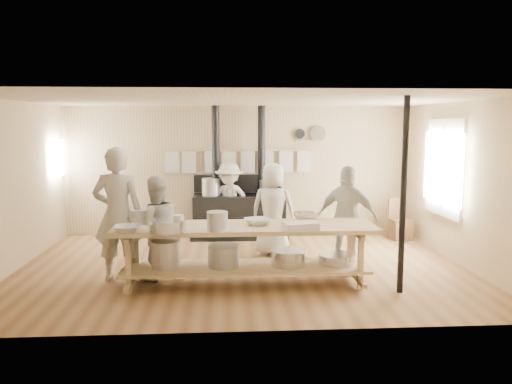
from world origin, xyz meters
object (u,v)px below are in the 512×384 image
(cook_left, at_px, (155,228))
(chair, at_px, (400,227))
(cook_right, at_px, (348,218))
(cook_far_left, at_px, (118,214))
(cook_center, at_px, (273,209))
(roasting_pan, at_px, (300,226))
(stove, at_px, (239,211))
(prep_table, at_px, (245,249))
(cook_by_window, at_px, (229,201))

(cook_left, relative_size, chair, 1.90)
(cook_left, distance_m, cook_right, 2.92)
(cook_far_left, bearing_deg, cook_left, -176.60)
(chair, bearing_deg, cook_center, -164.99)
(roasting_pan, bearing_deg, stove, 102.19)
(prep_table, height_order, roasting_pan, roasting_pan)
(stove, bearing_deg, cook_by_window, -138.22)
(chair, bearing_deg, cook_right, -135.19)
(chair, bearing_deg, cook_far_left, -161.62)
(stove, relative_size, cook_center, 1.63)
(stove, bearing_deg, cook_far_left, -123.72)
(roasting_pan, bearing_deg, chair, 50.77)
(prep_table, bearing_deg, roasting_pan, -24.46)
(chair, height_order, roasting_pan, roasting_pan)
(prep_table, relative_size, chair, 4.55)
(stove, relative_size, cook_left, 1.73)
(stove, bearing_deg, roasting_pan, -77.81)
(cook_right, xyz_separation_m, chair, (1.53, 1.93, -0.57))
(cook_center, bearing_deg, cook_left, 53.28)
(cook_left, bearing_deg, cook_far_left, -17.30)
(cook_by_window, height_order, chair, cook_by_window)
(chair, bearing_deg, cook_left, -159.28)
(prep_table, relative_size, cook_by_window, 2.39)
(cook_right, relative_size, roasting_pan, 3.62)
(cook_far_left, height_order, cook_by_window, cook_far_left)
(cook_far_left, bearing_deg, chair, -153.49)
(prep_table, bearing_deg, chair, 39.99)
(cook_left, relative_size, cook_by_window, 1.00)
(stove, distance_m, cook_far_left, 3.26)
(cook_left, bearing_deg, cook_by_window, -132.77)
(stove, bearing_deg, chair, -6.69)
(cook_center, relative_size, cook_by_window, 1.05)
(cook_center, height_order, roasting_pan, cook_center)
(cook_left, xyz_separation_m, cook_by_window, (1.09, 2.50, 0.00))
(prep_table, distance_m, cook_by_window, 2.87)
(cook_far_left, distance_m, cook_center, 2.68)
(prep_table, height_order, cook_far_left, cook_far_left)
(prep_table, height_order, cook_by_window, cook_by_window)
(cook_far_left, xyz_separation_m, cook_left, (0.52, 0.02, -0.21))
(stove, distance_m, cook_right, 2.83)
(cook_left, bearing_deg, chair, -171.84)
(cook_center, distance_m, chair, 2.86)
(stove, xyz_separation_m, cook_center, (0.55, -1.41, 0.27))
(stove, height_order, cook_by_window, stove)
(cook_center, height_order, chair, cook_center)
(cook_left, bearing_deg, stove, -134.81)
(cook_center, distance_m, roasting_pan, 1.95)
(cook_right, relative_size, cook_by_window, 1.06)
(cook_right, height_order, roasting_pan, cook_right)
(prep_table, xyz_separation_m, roasting_pan, (0.73, -0.33, 0.38))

